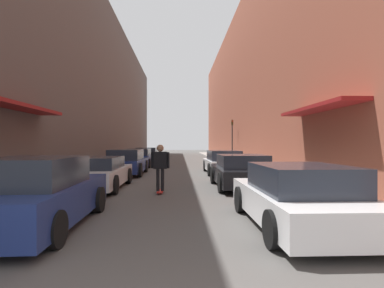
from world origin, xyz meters
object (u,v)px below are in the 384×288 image
(parked_car_left_3, at_px, (139,158))
(parked_car_left_4, at_px, (147,155))
(skateboarder, at_px, (160,163))
(parked_car_left_1, at_px, (99,173))
(parked_car_right_0, at_px, (298,197))
(parked_car_left_2, at_px, (127,163))
(parked_car_right_1, at_px, (241,172))
(parked_car_left_0, at_px, (36,194))
(traffic_light, at_px, (232,136))
(parked_car_right_2, at_px, (223,162))

(parked_car_left_3, height_order, parked_car_left_4, parked_car_left_4)
(parked_car_left_3, xyz_separation_m, skateboarder, (2.25, -11.67, 0.37))
(parked_car_left_1, relative_size, parked_car_right_0, 1.06)
(parked_car_left_1, height_order, parked_car_left_4, parked_car_left_4)
(parked_car_left_2, relative_size, parked_car_right_0, 1.03)
(parked_car_left_3, height_order, parked_car_right_1, parked_car_left_3)
(parked_car_left_0, xyz_separation_m, parked_car_right_1, (5.16, 5.16, -0.05))
(parked_car_left_4, distance_m, traffic_light, 7.86)
(parked_car_left_2, height_order, parked_car_right_0, parked_car_left_2)
(skateboarder, height_order, traffic_light, traffic_light)
(parked_car_left_0, distance_m, parked_car_right_2, 11.81)
(parked_car_left_0, bearing_deg, skateboarder, 61.72)
(parked_car_left_4, height_order, parked_car_right_1, parked_car_left_4)
(parked_car_right_0, bearing_deg, skateboarder, 125.55)
(parked_car_left_1, bearing_deg, traffic_light, 63.66)
(parked_car_right_0, xyz_separation_m, parked_car_right_2, (0.08, 10.73, 0.02))
(parked_car_left_2, bearing_deg, parked_car_left_4, 90.35)
(parked_car_left_2, bearing_deg, skateboarder, -70.19)
(parked_car_left_4, xyz_separation_m, traffic_light, (7.66, -0.11, 1.75))
(parked_car_left_2, relative_size, parked_car_right_1, 1.07)
(parked_car_left_2, bearing_deg, parked_car_left_1, -91.58)
(skateboarder, bearing_deg, parked_car_right_1, 20.20)
(parked_car_left_3, relative_size, parked_car_right_0, 1.13)
(parked_car_right_1, height_order, parked_car_right_2, parked_car_right_2)
(parked_car_left_2, bearing_deg, parked_car_left_0, -90.00)
(parked_car_left_3, bearing_deg, parked_car_left_4, 89.96)
(parked_car_left_1, bearing_deg, parked_car_left_2, 88.42)
(parked_car_left_1, relative_size, parked_car_left_2, 1.03)
(parked_car_left_0, bearing_deg, traffic_light, 69.90)
(parked_car_left_3, xyz_separation_m, parked_car_right_1, (5.23, -10.58, -0.02))
(parked_car_left_1, xyz_separation_m, parked_car_right_0, (5.34, -5.30, 0.02))
(parked_car_left_4, xyz_separation_m, parked_car_right_1, (5.23, -15.71, -0.02))
(parked_car_left_2, xyz_separation_m, parked_car_right_1, (5.16, -4.97, -0.04))
(parked_car_left_0, relative_size, parked_car_right_0, 1.01)
(parked_car_left_3, bearing_deg, parked_car_right_0, -71.65)
(parked_car_left_2, height_order, parked_car_right_1, parked_car_left_2)
(parked_car_left_4, bearing_deg, parked_car_left_3, -90.04)
(parked_car_left_2, height_order, skateboarder, skateboarder)
(traffic_light, bearing_deg, parked_car_right_2, -102.79)
(parked_car_left_1, relative_size, parked_car_right_1, 1.10)
(parked_car_left_4, height_order, traffic_light, traffic_light)
(skateboarder, bearing_deg, parked_car_left_2, 109.81)
(parked_car_right_2, bearing_deg, skateboarder, -115.47)
(parked_car_left_4, xyz_separation_m, parked_car_right_2, (5.35, -10.30, -0.02))
(parked_car_left_1, xyz_separation_m, parked_car_left_4, (0.07, 15.73, 0.05))
(parked_car_left_0, bearing_deg, parked_car_left_1, 91.54)
(parked_car_left_1, xyz_separation_m, parked_car_right_1, (5.30, 0.02, 0.03))
(parked_car_left_1, height_order, traffic_light, traffic_light)
(parked_car_left_2, xyz_separation_m, parked_car_left_3, (-0.07, 5.61, -0.02))
(parked_car_right_0, height_order, traffic_light, traffic_light)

